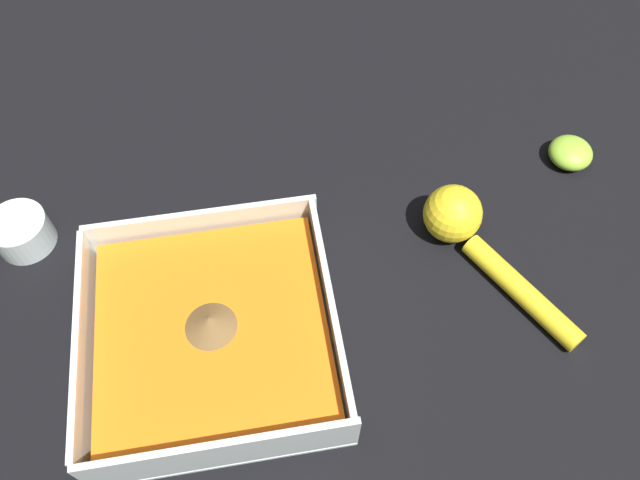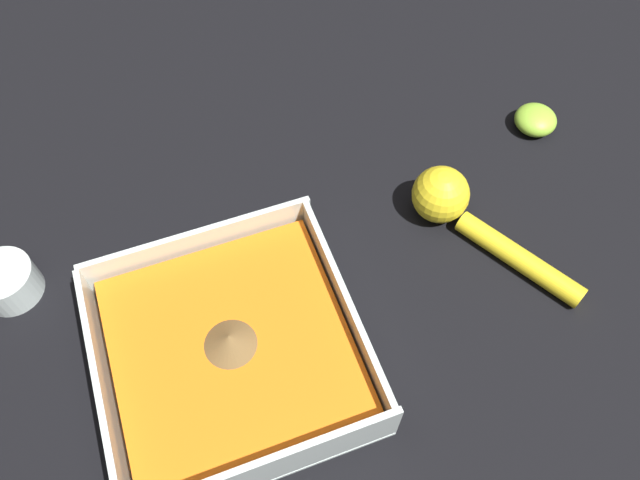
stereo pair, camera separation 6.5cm
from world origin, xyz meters
The scene contains 5 objects.
ground_plane centered at (0.00, 0.00, 0.00)m, with size 4.00×4.00×0.00m, color black.
square_dish centered at (0.00, 0.04, 0.02)m, with size 0.24×0.24×0.07m.
spice_bowl centered at (0.20, -0.12, 0.02)m, with size 0.06×0.06×0.04m.
lemon_squeezer centered at (-0.28, -0.03, 0.03)m, with size 0.13×0.20×0.06m.
lemon_half centered at (-0.43, -0.13, 0.01)m, with size 0.05×0.05×0.03m.
Camera 1 is at (-0.06, 0.30, 0.58)m, focal length 35.00 mm.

